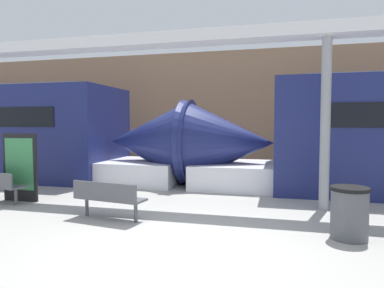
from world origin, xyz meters
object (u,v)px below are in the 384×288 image
(trash_bin, at_px, (349,213))
(support_column_near, at_px, (325,124))
(poster_board, at_px, (20,167))
(bench_near, at_px, (108,197))

(trash_bin, height_order, support_column_near, support_column_near)
(poster_board, bearing_deg, bench_near, -18.97)
(poster_board, relative_size, support_column_near, 0.44)
(trash_bin, height_order, poster_board, poster_board)
(poster_board, height_order, support_column_near, support_column_near)
(trash_bin, xyz_separation_m, poster_board, (-7.22, 1.02, 0.40))
(trash_bin, relative_size, support_column_near, 0.23)
(poster_board, bearing_deg, trash_bin, -8.08)
(bench_near, height_order, support_column_near, support_column_near)
(bench_near, bearing_deg, trash_bin, 8.53)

